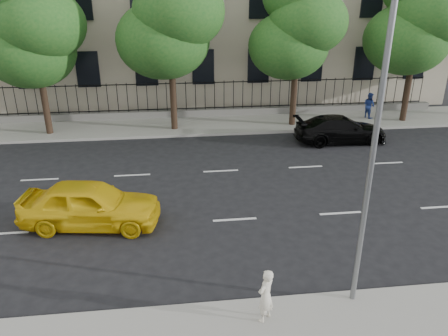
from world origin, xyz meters
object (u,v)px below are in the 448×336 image
at_px(street_light, 368,112).
at_px(black_sedan, 341,129).
at_px(woman_near, 266,295).
at_px(yellow_taxi, 90,204).

xyz_separation_m(street_light, black_sedan, (4.35, 11.99, -4.44)).
height_order(street_light, black_sedan, street_light).
height_order(street_light, woman_near, street_light).
relative_size(street_light, black_sedan, 1.64).
bearing_deg(black_sedan, street_light, 160.44).
bearing_deg(woman_near, street_light, 158.78).
bearing_deg(woman_near, black_sedan, -161.43).
relative_size(street_light, woman_near, 5.54).
bearing_deg(woman_near, yellow_taxi, -91.27).
bearing_deg(street_light, black_sedan, 70.05).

